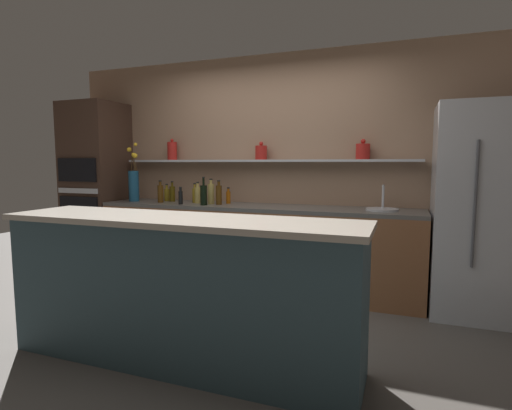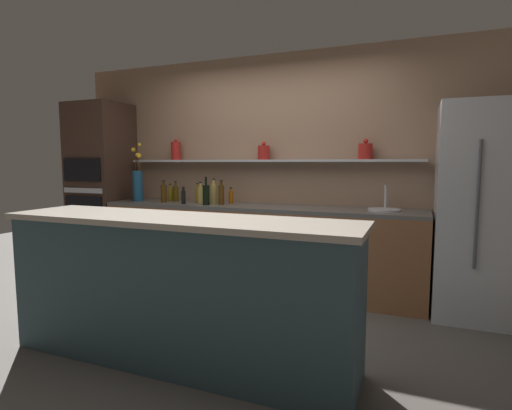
{
  "view_description": "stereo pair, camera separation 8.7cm",
  "coord_description": "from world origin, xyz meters",
  "px_view_note": "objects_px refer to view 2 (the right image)",
  "views": [
    {
      "loc": [
        1.42,
        -2.82,
        1.38
      ],
      "look_at": [
        0.23,
        0.37,
        1.02
      ],
      "focal_mm": 28.0,
      "sensor_mm": 36.0,
      "label": 1
    },
    {
      "loc": [
        1.5,
        -2.79,
        1.38
      ],
      "look_at": [
        0.23,
        0.37,
        1.02
      ],
      "focal_mm": 28.0,
      "sensor_mm": 36.0,
      "label": 2
    }
  ],
  "objects_px": {
    "sink_fixture": "(384,209)",
    "bottle_spirit_6": "(221,194)",
    "bottle_spirit_3": "(201,194)",
    "bottle_oil_5": "(198,195)",
    "bottle_oil_4": "(170,194)",
    "bottle_spirit_9": "(214,193)",
    "bottle_sauce_7": "(183,197)",
    "bottle_oil_8": "(176,193)",
    "flower_vase": "(138,183)",
    "refrigerator": "(493,213)",
    "bottle_sauce_1": "(231,197)",
    "oven_tower": "(102,188)",
    "bottle_spirit_0": "(164,193)",
    "bottle_wine_2": "(206,195)"
  },
  "relations": [
    {
      "from": "refrigerator",
      "to": "bottle_spirit_0",
      "type": "relative_size",
      "value": 7.3
    },
    {
      "from": "oven_tower",
      "to": "sink_fixture",
      "type": "distance_m",
      "value": 3.49
    },
    {
      "from": "bottle_spirit_0",
      "to": "bottle_oil_4",
      "type": "xyz_separation_m",
      "value": [
        -0.03,
        0.19,
        -0.03
      ]
    },
    {
      "from": "refrigerator",
      "to": "bottle_sauce_7",
      "type": "height_order",
      "value": "refrigerator"
    },
    {
      "from": "bottle_spirit_0",
      "to": "bottle_sauce_1",
      "type": "height_order",
      "value": "bottle_spirit_0"
    },
    {
      "from": "sink_fixture",
      "to": "bottle_spirit_3",
      "type": "height_order",
      "value": "sink_fixture"
    },
    {
      "from": "refrigerator",
      "to": "bottle_spirit_3",
      "type": "height_order",
      "value": "refrigerator"
    },
    {
      "from": "bottle_oil_4",
      "to": "bottle_spirit_9",
      "type": "relative_size",
      "value": 0.73
    },
    {
      "from": "refrigerator",
      "to": "bottle_spirit_0",
      "type": "bearing_deg",
      "value": -179.43
    },
    {
      "from": "bottle_spirit_3",
      "to": "bottle_oil_5",
      "type": "height_order",
      "value": "bottle_spirit_3"
    },
    {
      "from": "refrigerator",
      "to": "bottle_oil_4",
      "type": "xyz_separation_m",
      "value": [
        -3.43,
        0.15,
        0.05
      ]
    },
    {
      "from": "sink_fixture",
      "to": "bottle_wine_2",
      "type": "bearing_deg",
      "value": -174.61
    },
    {
      "from": "bottle_spirit_6",
      "to": "bottle_spirit_9",
      "type": "relative_size",
      "value": 0.95
    },
    {
      "from": "bottle_spirit_6",
      "to": "refrigerator",
      "type": "bearing_deg",
      "value": 0.38
    },
    {
      "from": "bottle_oil_4",
      "to": "flower_vase",
      "type": "bearing_deg",
      "value": -154.43
    },
    {
      "from": "bottle_spirit_0",
      "to": "bottle_spirit_6",
      "type": "distance_m",
      "value": 0.75
    },
    {
      "from": "bottle_spirit_0",
      "to": "bottle_wine_2",
      "type": "height_order",
      "value": "bottle_wine_2"
    },
    {
      "from": "bottle_sauce_1",
      "to": "bottle_sauce_7",
      "type": "height_order",
      "value": "bottle_sauce_7"
    },
    {
      "from": "bottle_sauce_1",
      "to": "bottle_oil_5",
      "type": "relative_size",
      "value": 0.81
    },
    {
      "from": "flower_vase",
      "to": "bottle_oil_8",
      "type": "xyz_separation_m",
      "value": [
        0.46,
        0.13,
        -0.12
      ]
    },
    {
      "from": "bottle_spirit_9",
      "to": "bottle_sauce_1",
      "type": "bearing_deg",
      "value": 33.44
    },
    {
      "from": "bottle_spirit_0",
      "to": "bottle_wine_2",
      "type": "xyz_separation_m",
      "value": [
        0.62,
        -0.09,
        0.01
      ]
    },
    {
      "from": "refrigerator",
      "to": "flower_vase",
      "type": "distance_m",
      "value": 3.79
    },
    {
      "from": "bottle_wine_2",
      "to": "bottle_sauce_7",
      "type": "height_order",
      "value": "bottle_wine_2"
    },
    {
      "from": "bottle_spirit_0",
      "to": "bottle_oil_5",
      "type": "xyz_separation_m",
      "value": [
        0.39,
        0.12,
        -0.02
      ]
    },
    {
      "from": "bottle_spirit_6",
      "to": "bottle_oil_8",
      "type": "height_order",
      "value": "bottle_spirit_6"
    },
    {
      "from": "bottle_spirit_0",
      "to": "bottle_spirit_3",
      "type": "distance_m",
      "value": 0.46
    },
    {
      "from": "bottle_sauce_7",
      "to": "bottle_oil_8",
      "type": "xyz_separation_m",
      "value": [
        -0.26,
        0.24,
        0.01
      ]
    },
    {
      "from": "bottle_wine_2",
      "to": "bottle_oil_8",
      "type": "relative_size",
      "value": 1.27
    },
    {
      "from": "oven_tower",
      "to": "bottle_oil_4",
      "type": "xyz_separation_m",
      "value": [
        0.96,
        0.12,
        -0.06
      ]
    },
    {
      "from": "bottle_oil_8",
      "to": "bottle_spirit_9",
      "type": "height_order",
      "value": "bottle_spirit_9"
    },
    {
      "from": "bottle_oil_5",
      "to": "sink_fixture",
      "type": "bearing_deg",
      "value": -1.03
    },
    {
      "from": "bottle_spirit_9",
      "to": "bottle_spirit_0",
      "type": "bearing_deg",
      "value": -175.23
    },
    {
      "from": "refrigerator",
      "to": "sink_fixture",
      "type": "xyz_separation_m",
      "value": [
        -0.91,
        0.05,
        -0.01
      ]
    },
    {
      "from": "bottle_spirit_6",
      "to": "oven_tower",
      "type": "bearing_deg",
      "value": 178.23
    },
    {
      "from": "bottle_wine_2",
      "to": "oven_tower",
      "type": "bearing_deg",
      "value": 174.21
    },
    {
      "from": "bottle_spirit_0",
      "to": "bottle_oil_8",
      "type": "height_order",
      "value": "bottle_spirit_0"
    },
    {
      "from": "bottle_spirit_6",
      "to": "bottle_sauce_7",
      "type": "xyz_separation_m",
      "value": [
        -0.43,
        -0.11,
        -0.03
      ]
    },
    {
      "from": "oven_tower",
      "to": "bottle_sauce_7",
      "type": "distance_m",
      "value": 1.34
    },
    {
      "from": "bottle_spirit_6",
      "to": "sink_fixture",
      "type": "bearing_deg",
      "value": 2.17
    },
    {
      "from": "sink_fixture",
      "to": "bottle_spirit_6",
      "type": "height_order",
      "value": "bottle_spirit_6"
    },
    {
      "from": "bottle_sauce_1",
      "to": "bottle_wine_2",
      "type": "height_order",
      "value": "bottle_wine_2"
    },
    {
      "from": "bottle_sauce_1",
      "to": "bottle_spirit_3",
      "type": "distance_m",
      "value": 0.36
    },
    {
      "from": "bottle_sauce_1",
      "to": "oven_tower",
      "type": "bearing_deg",
      "value": -177.1
    },
    {
      "from": "refrigerator",
      "to": "flower_vase",
      "type": "bearing_deg",
      "value": -179.76
    },
    {
      "from": "bottle_oil_4",
      "to": "bottle_sauce_7",
      "type": "distance_m",
      "value": 0.45
    },
    {
      "from": "bottle_spirit_0",
      "to": "bottle_wine_2",
      "type": "relative_size",
      "value": 0.83
    },
    {
      "from": "bottle_spirit_3",
      "to": "bottle_oil_5",
      "type": "xyz_separation_m",
      "value": [
        -0.07,
        0.05,
        -0.01
      ]
    },
    {
      "from": "flower_vase",
      "to": "bottle_oil_8",
      "type": "distance_m",
      "value": 0.49
    },
    {
      "from": "oven_tower",
      "to": "bottle_oil_8",
      "type": "height_order",
      "value": "oven_tower"
    }
  ]
}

